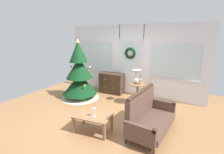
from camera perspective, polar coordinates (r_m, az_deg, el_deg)
ground_plane at (r=4.63m, az=-3.92°, el=-13.52°), size 6.76×6.76×0.00m
back_wall_with_door at (r=6.01m, az=6.64°, el=5.89°), size 5.20×0.19×2.55m
christmas_tree at (r=5.75m, az=-11.42°, el=0.28°), size 1.33×1.33×2.06m
dresser_cabinet at (r=6.22m, az=-0.12°, el=-2.16°), size 0.92×0.47×0.78m
settee_sofa at (r=3.93m, az=12.60°, el=-13.11°), size 0.84×1.58×0.96m
side_table at (r=5.25m, az=8.96°, el=-4.43°), size 0.50×0.48×0.69m
table_lamp at (r=5.17m, az=8.70°, el=0.86°), size 0.28×0.28×0.44m
flower_vase at (r=5.07m, az=9.93°, el=-1.42°), size 0.11×0.10×0.35m
coffee_table at (r=3.84m, az=-6.83°, el=-13.97°), size 0.90×0.63×0.41m
wine_glass at (r=3.69m, az=-6.33°, el=-11.66°), size 0.08×0.08×0.20m
gift_box at (r=5.59m, az=-10.20°, el=-7.60°), size 0.18×0.16×0.18m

